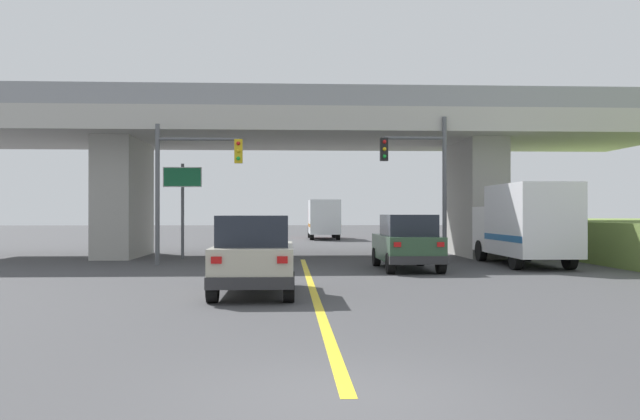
{
  "coord_description": "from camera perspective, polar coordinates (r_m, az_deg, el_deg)",
  "views": [
    {
      "loc": [
        -0.69,
        -7.48,
        2.09
      ],
      "look_at": [
        0.49,
        16.66,
        2.19
      ],
      "focal_mm": 37.65,
      "sensor_mm": 36.0,
      "label": 1
    }
  ],
  "objects": [
    {
      "name": "ground",
      "position": [
        32.41,
        -1.59,
        -3.93
      ],
      "size": [
        160.0,
        160.0,
        0.0
      ],
      "primitive_type": "plane",
      "color": "#424244"
    },
    {
      "name": "overpass_bridge",
      "position": [
        32.5,
        -1.58,
        5.41
      ],
      "size": [
        34.52,
        9.19,
        7.45
      ],
      "color": "#B7B5AD",
      "rests_on": "ground"
    },
    {
      "name": "lane_divider_stripe",
      "position": [
        18.79,
        -0.69,
        -6.6
      ],
      "size": [
        0.2,
        22.36,
        0.01
      ],
      "primitive_type": "cube",
      "color": "yellow",
      "rests_on": "ground"
    },
    {
      "name": "suv_lead",
      "position": [
        17.26,
        -5.62,
        -3.8
      ],
      "size": [
        2.03,
        4.51,
        2.02
      ],
      "color": "#B7B29E",
      "rests_on": "ground"
    },
    {
      "name": "suv_crossing",
      "position": [
        24.71,
        7.41,
        -2.73
      ],
      "size": [
        2.03,
        4.6,
        2.02
      ],
      "rotation": [
        0.0,
        0.0,
        0.01
      ],
      "color": "#2D4C33",
      "rests_on": "ground"
    },
    {
      "name": "box_truck",
      "position": [
        27.57,
        17.03,
        -1.12
      ],
      "size": [
        2.33,
        6.55,
        3.19
      ],
      "color": "silver",
      "rests_on": "ground"
    },
    {
      "name": "traffic_signal_nearside",
      "position": [
        28.25,
        8.84,
        3.16
      ],
      "size": [
        2.79,
        0.36,
        6.09
      ],
      "color": "#56595E",
      "rests_on": "ground"
    },
    {
      "name": "traffic_signal_farside",
      "position": [
        27.34,
        -11.27,
        3.02
      ],
      "size": [
        3.47,
        0.36,
        5.64
      ],
      "color": "#56595E",
      "rests_on": "ground"
    },
    {
      "name": "highway_sign",
      "position": [
        31.03,
        -11.61,
        1.82
      ],
      "size": [
        1.74,
        0.17,
        4.32
      ],
      "color": "#56595E",
      "rests_on": "ground"
    },
    {
      "name": "semi_truck_distant",
      "position": [
        53.1,
        0.3,
        -0.74
      ],
      "size": [
        2.33,
        6.91,
        3.08
      ],
      "color": "red",
      "rests_on": "ground"
    }
  ]
}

